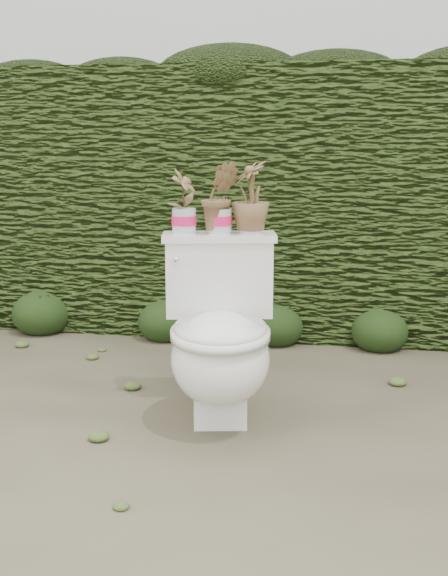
% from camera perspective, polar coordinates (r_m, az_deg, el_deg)
% --- Properties ---
extents(ground, '(60.00, 60.00, 0.00)m').
position_cam_1_polar(ground, '(3.30, -3.93, -9.35)').
color(ground, '#6B634A').
rests_on(ground, ground).
extents(hedge, '(8.00, 1.00, 1.60)m').
position_cam_1_polar(hedge, '(4.67, 0.71, 7.01)').
color(hedge, '#3E561C').
rests_on(hedge, ground).
extents(house_wall, '(8.00, 3.50, 4.00)m').
position_cam_1_polar(house_wall, '(9.02, 9.46, 16.82)').
color(house_wall, silver).
rests_on(house_wall, ground).
extents(toilet, '(0.58, 0.75, 0.78)m').
position_cam_1_polar(toilet, '(3.05, -0.32, -4.12)').
color(toilet, white).
rests_on(toilet, ground).
extents(potted_plant_left, '(0.14, 0.16, 0.27)m').
position_cam_1_polar(potted_plant_left, '(3.18, -3.19, 6.71)').
color(potted_plant_left, '#2C6F22').
rests_on(potted_plant_left, toilet).
extents(potted_plant_center, '(0.19, 0.17, 0.30)m').
position_cam_1_polar(potted_plant_center, '(3.18, -0.33, 7.02)').
color(potted_plant_center, '#2C6F22').
rests_on(potted_plant_center, toilet).
extents(potted_plant_right, '(0.23, 0.23, 0.30)m').
position_cam_1_polar(potted_plant_right, '(3.18, 2.13, 7.05)').
color(potted_plant_right, '#2C6F22').
rests_on(potted_plant_right, toilet).
extents(liriope_clump_2, '(0.36, 0.36, 0.29)m').
position_cam_1_polar(liriope_clump_2, '(4.63, -14.23, -1.61)').
color(liriope_clump_2, '#243914').
rests_on(liriope_clump_2, ground).
extents(liriope_clump_3, '(0.33, 0.33, 0.26)m').
position_cam_1_polar(liriope_clump_3, '(4.36, -4.68, -2.31)').
color(liriope_clump_3, '#243914').
rests_on(liriope_clump_3, ground).
extents(liriope_clump_4, '(0.33, 0.33, 0.26)m').
position_cam_1_polar(liriope_clump_4, '(4.26, 4.10, -2.62)').
color(liriope_clump_4, '#243914').
rests_on(liriope_clump_4, ground).
extents(liriope_clump_5, '(0.33, 0.33, 0.26)m').
position_cam_1_polar(liriope_clump_5, '(4.23, 12.20, -2.97)').
color(liriope_clump_5, '#243914').
rests_on(liriope_clump_5, ground).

